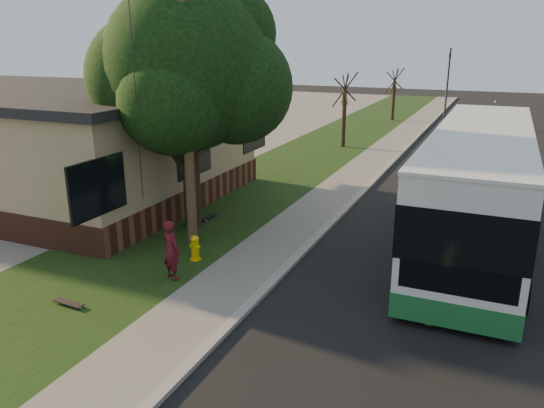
{
  "coord_description": "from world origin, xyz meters",
  "views": [
    {
      "loc": [
        4.99,
        -11.95,
        6.06
      ],
      "look_at": [
        -0.9,
        1.57,
        1.5
      ],
      "focal_mm": 35.0,
      "sensor_mm": 36.0,
      "label": 1
    }
  ],
  "objects": [
    {
      "name": "skateboarder",
      "position": [
        -2.5,
        -1.3,
        0.87
      ],
      "size": [
        0.68,
        0.56,
        1.6
      ],
      "primitive_type": "imported",
      "rotation": [
        0.0,
        0.0,
        2.8
      ],
      "color": "#4C0F19",
      "rests_on": "grass_verge"
    },
    {
      "name": "bare_tree_near",
      "position": [
        -3.5,
        18.0,
        2.15
      ],
      "size": [
        1.38,
        1.21,
        4.31
      ],
      "color": "black",
      "rests_on": "grass_verge"
    },
    {
      "name": "commercial_building",
      "position": [
        -14.0,
        4.0,
        1.84
      ],
      "size": [
        18.4,
        10.4,
        4.25
      ],
      "color": "#937F5B",
      "rests_on": "ground"
    },
    {
      "name": "road",
      "position": [
        4.0,
        10.0,
        0.01
      ],
      "size": [
        8.0,
        80.0,
        0.01
      ],
      "primitive_type": "cube",
      "color": "black",
      "rests_on": "ground"
    },
    {
      "name": "utility_pole",
      "position": [
        -3.31,
        0.99,
        4.63
      ],
      "size": [
        2.86,
        3.21,
        9.07
      ],
      "color": "#473321",
      "rests_on": "ground"
    },
    {
      "name": "skateboard_main",
      "position": [
        -4.08,
        3.35,
        0.13
      ],
      "size": [
        0.29,
        0.88,
        0.08
      ],
      "color": "black",
      "rests_on": "grass_verge"
    },
    {
      "name": "building_lot",
      "position": [
        -14.5,
        10.0,
        0.02
      ],
      "size": [
        15.0,
        80.0,
        0.04
      ],
      "primitive_type": "cube",
      "color": "slate",
      "rests_on": "ground"
    },
    {
      "name": "skateboard_spare",
      "position": [
        -3.92,
        -3.55,
        0.13
      ],
      "size": [
        0.87,
        0.27,
        0.08
      ],
      "color": "black",
      "rests_on": "grass_verge"
    },
    {
      "name": "distant_car",
      "position": [
        2.23,
        25.05,
        0.77
      ],
      "size": [
        2.29,
        4.67,
        1.54
      ],
      "primitive_type": "imported",
      "rotation": [
        0.0,
        0.0,
        -0.11
      ],
      "color": "black",
      "rests_on": "ground"
    },
    {
      "name": "dumpster",
      "position": [
        -8.69,
        5.91,
        0.62
      ],
      "size": [
        1.42,
        1.17,
        1.16
      ],
      "color": "black",
      "rests_on": "building_lot"
    },
    {
      "name": "fire_hydrant",
      "position": [
        -2.6,
        0.0,
        0.43
      ],
      "size": [
        0.32,
        0.32,
        0.74
      ],
      "color": "#E7BA0C",
      "rests_on": "grass_verge"
    },
    {
      "name": "sidewalk",
      "position": [
        -1.0,
        10.0,
        0.04
      ],
      "size": [
        2.0,
        80.0,
        0.08
      ],
      "primitive_type": "cube",
      "color": "slate",
      "rests_on": "ground"
    },
    {
      "name": "curb",
      "position": [
        0.0,
        10.0,
        0.06
      ],
      "size": [
        0.25,
        80.0,
        0.12
      ],
      "primitive_type": "cube",
      "color": "gray",
      "rests_on": "ground"
    },
    {
      "name": "traffic_signal",
      "position": [
        0.5,
        34.0,
        3.16
      ],
      "size": [
        0.18,
        0.22,
        5.5
      ],
      "color": "#2D2D30",
      "rests_on": "ground"
    },
    {
      "name": "grass_verge",
      "position": [
        -4.5,
        10.0,
        0.04
      ],
      "size": [
        5.0,
        80.0,
        0.07
      ],
      "primitive_type": "cube",
      "color": "black",
      "rests_on": "ground"
    },
    {
      "name": "bare_tree_far",
      "position": [
        -3.0,
        30.0,
        2.0
      ],
      "size": [
        1.38,
        1.21,
        4.03
      ],
      "color": "black",
      "rests_on": "grass_verge"
    },
    {
      "name": "leafy_tree",
      "position": [
        -4.17,
        2.65,
        5.17
      ],
      "size": [
        6.3,
        6.0,
        7.8
      ],
      "color": "black",
      "rests_on": "grass_verge"
    },
    {
      "name": "ground",
      "position": [
        0.0,
        0.0,
        0.0
      ],
      "size": [
        120.0,
        120.0,
        0.0
      ],
      "primitive_type": "plane",
      "color": "black",
      "rests_on": "ground"
    },
    {
      "name": "transit_bus",
      "position": [
        4.52,
        5.17,
        1.87
      ],
      "size": [
        2.99,
        12.96,
        3.5
      ],
      "color": "silver",
      "rests_on": "ground"
    }
  ]
}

